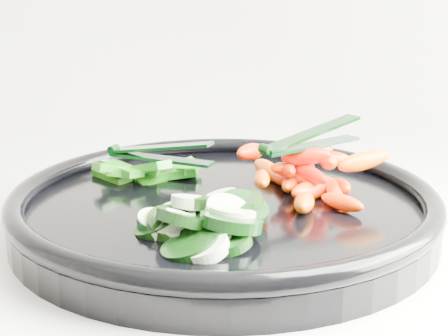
{
  "coord_description": "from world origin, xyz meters",
  "views": [
    {
      "loc": [
        0.54,
        1.09,
        1.13
      ],
      "look_at": [
        0.55,
        1.61,
        0.99
      ],
      "focal_mm": 50.0,
      "sensor_mm": 36.0,
      "label": 1
    }
  ],
  "objects": [
    {
      "name": "veggie_tray",
      "position": [
        0.55,
        1.61,
        0.95
      ],
      "size": [
        0.46,
        0.46,
        0.04
      ],
      "color": "black",
      "rests_on": "counter"
    },
    {
      "name": "cucumber_pile",
      "position": [
        0.53,
        1.54,
        0.96
      ],
      "size": [
        0.12,
        0.13,
        0.04
      ],
      "color": "black",
      "rests_on": "veggie_tray"
    },
    {
      "name": "carrot_pile",
      "position": [
        0.63,
        1.63,
        0.97
      ],
      "size": [
        0.15,
        0.16,
        0.05
      ],
      "color": "#FF5E00",
      "rests_on": "veggie_tray"
    },
    {
      "name": "pepper_pile",
      "position": [
        0.47,
        1.68,
        0.96
      ],
      "size": [
        0.11,
        0.08,
        0.04
      ],
      "color": "#1A730B",
      "rests_on": "veggie_tray"
    },
    {
      "name": "tong_carrot",
      "position": [
        0.63,
        1.64,
        1.0
      ],
      "size": [
        0.1,
        0.08,
        0.02
      ],
      "color": "black",
      "rests_on": "carrot_pile"
    },
    {
      "name": "tong_pepper",
      "position": [
        0.49,
        1.69,
        0.98
      ],
      "size": [
        0.11,
        0.06,
        0.02
      ],
      "color": "black",
      "rests_on": "pepper_pile"
    }
  ]
}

